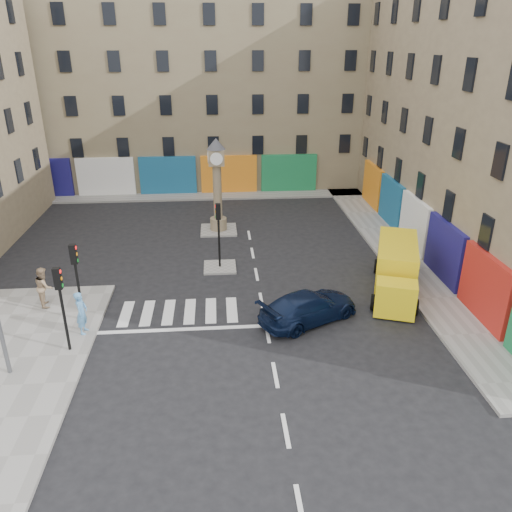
{
  "coord_description": "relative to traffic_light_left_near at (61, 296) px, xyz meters",
  "views": [
    {
      "loc": [
        -2.01,
        -17.72,
        11.93
      ],
      "look_at": [
        -0.19,
        4.97,
        2.0
      ],
      "focal_mm": 35.0,
      "sensor_mm": 36.0,
      "label": 1
    }
  ],
  "objects": [
    {
      "name": "clock_pillar",
      "position": [
        6.3,
        13.8,
        0.93
      ],
      "size": [
        1.2,
        1.2,
        6.1
      ],
      "color": "#8C7A5B",
      "rests_on": "island_far"
    },
    {
      "name": "sidewalk_far",
      "position": [
        4.3,
        22.0,
        -2.55
      ],
      "size": [
        32.0,
        2.4,
        0.15
      ],
      "primitive_type": "cube",
      "color": "gray",
      "rests_on": "ground"
    },
    {
      "name": "navy_sedan",
      "position": [
        10.29,
        1.75,
        -1.92
      ],
      "size": [
        5.2,
        4.06,
        1.41
      ],
      "primitive_type": "imported",
      "rotation": [
        0.0,
        0.0,
        2.07
      ],
      "color": "black",
      "rests_on": "ground"
    },
    {
      "name": "pedestrian_blue",
      "position": [
        0.3,
        1.29,
        -1.5
      ],
      "size": [
        0.53,
        0.75,
        1.95
      ],
      "primitive_type": "imported",
      "rotation": [
        0.0,
        0.0,
        1.48
      ],
      "color": "#5793C7",
      "rests_on": "sidewalk_left"
    },
    {
      "name": "ground",
      "position": [
        8.3,
        -0.2,
        -2.62
      ],
      "size": [
        120.0,
        120.0,
        0.0
      ],
      "primitive_type": "plane",
      "color": "black",
      "rests_on": "ground"
    },
    {
      "name": "sidewalk_right",
      "position": [
        17.0,
        9.8,
        -2.55
      ],
      "size": [
        2.6,
        30.0,
        0.15
      ],
      "primitive_type": "cube",
      "color": "gray",
      "rests_on": "ground"
    },
    {
      "name": "island_near",
      "position": [
        6.3,
        7.8,
        -2.56
      ],
      "size": [
        1.8,
        1.8,
        0.12
      ],
      "primitive_type": "cube",
      "color": "gray",
      "rests_on": "ground"
    },
    {
      "name": "traffic_light_island",
      "position": [
        6.3,
        7.8,
        -0.03
      ],
      "size": [
        0.28,
        0.22,
        3.7
      ],
      "color": "black",
      "rests_on": "island_near"
    },
    {
      "name": "yellow_van",
      "position": [
        15.28,
        4.51,
        -1.47
      ],
      "size": [
        3.88,
        6.66,
        2.33
      ],
      "rotation": [
        0.0,
        0.0,
        -0.33
      ],
      "color": "yellow",
      "rests_on": "ground"
    },
    {
      "name": "traffic_light_left_far",
      "position": [
        0.0,
        2.4,
        0.0
      ],
      "size": [
        0.28,
        0.22,
        3.7
      ],
      "color": "black",
      "rests_on": "sidewalk_left"
    },
    {
      "name": "building_far",
      "position": [
        4.3,
        27.8,
        5.88
      ],
      "size": [
        32.0,
        10.0,
        17.0
      ],
      "primitive_type": "cube",
      "color": "#7C7052",
      "rests_on": "ground"
    },
    {
      "name": "pedestrian_tan",
      "position": [
        -2.07,
        3.94,
        -1.49
      ],
      "size": [
        1.0,
        1.14,
        1.96
      ],
      "primitive_type": "imported",
      "rotation": [
        0.0,
        0.0,
        1.89
      ],
      "color": "#9C7F60",
      "rests_on": "sidewalk_left"
    },
    {
      "name": "island_far",
      "position": [
        6.3,
        13.8,
        -2.56
      ],
      "size": [
        2.4,
        2.4,
        0.12
      ],
      "primitive_type": "cube",
      "color": "gray",
      "rests_on": "ground"
    },
    {
      "name": "traffic_light_left_near",
      "position": [
        0.0,
        0.0,
        0.0
      ],
      "size": [
        0.28,
        0.22,
        3.7
      ],
      "color": "black",
      "rests_on": "sidewalk_left"
    }
  ]
}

